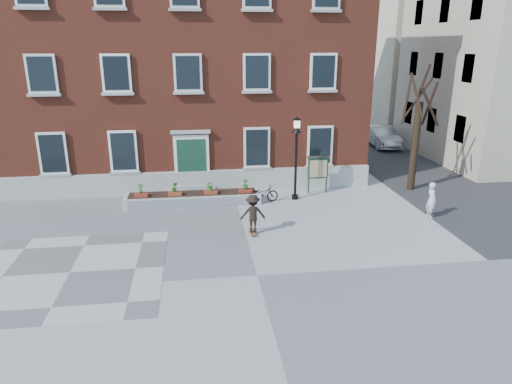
{
  "coord_description": "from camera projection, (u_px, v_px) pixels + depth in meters",
  "views": [
    {
      "loc": [
        -1.79,
        -12.92,
        7.07
      ],
      "look_at": [
        0.5,
        4.0,
        1.5
      ],
      "focal_mm": 32.0,
      "sensor_mm": 36.0,
      "label": 1
    }
  ],
  "objects": [
    {
      "name": "bystander",
      "position": [
        431.0,
        200.0,
        19.27
      ],
      "size": [
        0.4,
        0.59,
        1.55
      ],
      "primitive_type": "imported",
      "rotation": [
        0.0,
        0.0,
        1.51
      ],
      "color": "silver",
      "rests_on": "ground"
    },
    {
      "name": "skateboarder",
      "position": [
        253.0,
        214.0,
        17.58
      ],
      "size": [
        0.98,
        0.78,
        1.58
      ],
      "color": "brown",
      "rests_on": "ground"
    },
    {
      "name": "planter_assembly",
      "position": [
        193.0,
        198.0,
        21.01
      ],
      "size": [
        6.2,
        1.12,
        1.15
      ],
      "color": "beige",
      "rests_on": "ground"
    },
    {
      "name": "notice_board",
      "position": [
        318.0,
        168.0,
        22.3
      ],
      "size": [
        1.1,
        0.16,
        1.87
      ],
      "color": "#1A3525",
      "rests_on": "ground"
    },
    {
      "name": "lamp_post",
      "position": [
        296.0,
        147.0,
        21.01
      ],
      "size": [
        0.4,
        0.4,
        3.93
      ],
      "color": "black",
      "rests_on": "ground"
    },
    {
      "name": "side_street",
      "position": [
        464.0,
        44.0,
        33.35
      ],
      "size": [
        15.2,
        36.0,
        14.5
      ],
      "color": "#333436",
      "rests_on": "ground"
    },
    {
      "name": "brick_building",
      "position": [
        188.0,
        58.0,
        25.55
      ],
      "size": [
        18.4,
        10.85,
        12.6
      ],
      "color": "brown",
      "rests_on": "ground"
    },
    {
      "name": "checker_patch",
      "position": [
        70.0,
        272.0,
        14.77
      ],
      "size": [
        6.0,
        6.0,
        0.01
      ],
      "primitive_type": "cube",
      "color": "#5C5C5E",
      "rests_on": "ground"
    },
    {
      "name": "bicycle",
      "position": [
        262.0,
        194.0,
        21.15
      ],
      "size": [
        1.7,
        0.87,
        0.85
      ],
      "primitive_type": "imported",
      "rotation": [
        0.0,
        0.0,
        1.77
      ],
      "color": "black",
      "rests_on": "ground"
    },
    {
      "name": "ground",
      "position": [
        257.0,
        275.0,
        14.59
      ],
      "size": [
        100.0,
        100.0,
        0.0
      ],
      "primitive_type": "plane",
      "color": "#939396",
      "rests_on": "ground"
    },
    {
      "name": "parked_car",
      "position": [
        382.0,
        136.0,
        32.74
      ],
      "size": [
        1.67,
        4.46,
        1.45
      ],
      "primitive_type": "imported",
      "rotation": [
        0.0,
        0.0,
        -0.03
      ],
      "color": "silver",
      "rests_on": "ground"
    },
    {
      "name": "bare_tree",
      "position": [
        416.0,
        135.0,
        22.42
      ],
      "size": [
        1.83,
        1.83,
        6.16
      ],
      "color": "black",
      "rests_on": "ground"
    }
  ]
}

